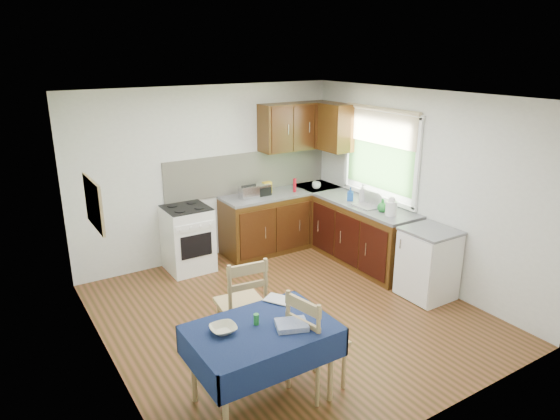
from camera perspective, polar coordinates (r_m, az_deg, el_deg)
floor at (r=6.00m, az=0.98°, el=-11.72°), size 4.20×4.20×0.00m
ceiling at (r=5.23m, az=1.13°, el=12.82°), size 4.00×4.20×0.02m
wall_back at (r=7.27m, az=-8.09°, el=4.09°), size 4.00×0.02×2.50m
wall_front at (r=4.03m, az=17.84°, el=-8.20°), size 4.00×0.02×2.50m
wall_left at (r=4.76m, az=-19.59°, el=-4.30°), size 0.02×4.20×2.50m
wall_right at (r=6.75m, az=15.41°, el=2.55°), size 0.02×4.20×2.50m
base_cabinets at (r=7.47m, az=4.44°, el=-1.99°), size 1.90×2.30×0.86m
worktop_back at (r=7.59m, az=0.21°, el=1.97°), size 1.90×0.60×0.04m
worktop_right at (r=7.09m, az=9.68°, el=0.55°), size 0.60×1.70×0.04m
worktop_corner at (r=7.94m, az=4.17°, el=2.65°), size 0.60×0.60×0.04m
splashback at (r=7.55m, az=-3.53°, el=4.36°), size 2.70×0.02×0.60m
upper_cabinets at (r=7.64m, az=3.27°, el=9.50°), size 1.20×0.85×0.70m
stove at (r=7.05m, az=-10.49°, el=-3.21°), size 0.60×0.61×0.92m
window at (r=7.12m, az=11.38°, el=6.93°), size 0.04×1.48×1.26m
fridge at (r=6.46m, az=16.57°, el=-5.88°), size 0.58×0.60×0.89m
corkboard at (r=4.93m, az=-20.49°, el=0.67°), size 0.04×0.62×0.47m
dining_table at (r=4.37m, az=-2.09°, el=-14.42°), size 1.21×0.82×0.73m
chair_far at (r=5.11m, az=-4.25°, el=-10.37°), size 0.51×0.51×1.04m
chair_near at (r=4.55m, az=3.80°, el=-14.59°), size 0.52×0.52×0.99m
toaster at (r=7.21m, az=-3.58°, el=2.03°), size 0.27×0.17×0.21m
sandwich_press at (r=7.40m, az=-2.33°, el=2.34°), size 0.27×0.24×0.16m
sauce_bottle at (r=7.54m, az=1.68°, el=2.84°), size 0.05×0.05×0.21m
yellow_packet at (r=7.50m, az=-1.48°, el=2.61°), size 0.15×0.12×0.17m
dish_rack at (r=7.00m, az=10.41°, el=0.68°), size 0.45×0.34×0.21m
kettle at (r=6.63m, az=12.60°, el=0.33°), size 0.15×0.15×0.25m
cup at (r=7.75m, az=4.17°, el=2.81°), size 0.17×0.17×0.11m
soap_bottle_a at (r=7.10m, az=9.40°, el=1.88°), size 0.12×0.12×0.27m
soap_bottle_b at (r=7.18m, az=8.05°, el=1.82°), size 0.12×0.12×0.19m
soap_bottle_c at (r=6.75m, az=11.65°, el=0.52°), size 0.20×0.20×0.18m
plate_bowl at (r=4.26m, az=-6.50°, el=-13.37°), size 0.24×0.24×0.05m
book at (r=4.65m, az=-0.70°, el=-10.65°), size 0.27×0.29×0.02m
spice_jar at (r=4.33m, az=-2.73°, el=-12.37°), size 0.05×0.05×0.10m
tea_towel at (r=4.30m, az=1.33°, el=-13.00°), size 0.32×0.29×0.05m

